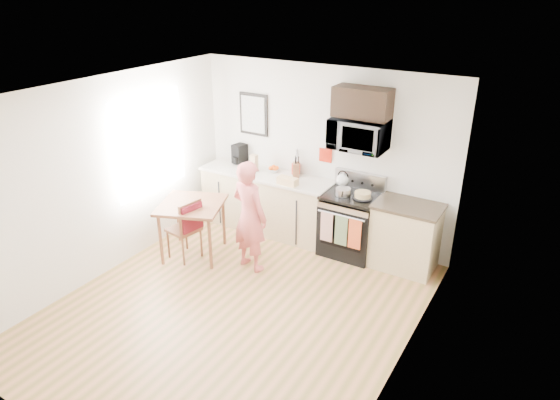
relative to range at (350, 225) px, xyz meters
The scene contains 28 objects.
floor 2.12m from the range, 107.69° to the right, with size 4.60×4.60×0.00m, color olive.
back_wall 1.12m from the range, 152.75° to the left, with size 4.00×0.04×2.60m, color white.
front_wall 4.41m from the range, 98.38° to the right, with size 4.00×0.04×2.60m, color white.
left_wall 3.40m from the range, 143.09° to the right, with size 0.04×4.60×2.60m, color white.
right_wall 2.55m from the range, 55.26° to the right, with size 0.04×4.60×2.60m, color white.
ceiling 3.00m from the range, 107.69° to the right, with size 4.00×4.60×0.04m, color white.
window 3.06m from the range, 155.62° to the right, with size 0.06×1.40×1.50m.
cabinet_left 1.43m from the range, behind, with size 2.10×0.60×0.90m, color tan.
countertop_left 1.51m from the range, behind, with size 2.14×0.64×0.04m, color #EFE2CE.
cabinet_right 0.80m from the range, ahead, with size 0.84×0.60×0.90m, color tan.
countertop_right 0.93m from the range, ahead, with size 0.88×0.64×0.04m, color black.
range is the anchor object (origin of this frame).
microwave 1.33m from the range, 90.06° to the left, with size 0.76×0.51×0.42m, color #ABAAAF.
upper_cabinet 1.75m from the range, 90.04° to the left, with size 0.76×0.35×0.40m, color black.
wall_art 2.27m from the range, behind, with size 0.50×0.04×0.65m.
wall_trivet 1.09m from the range, 151.92° to the left, with size 0.20×0.02×0.20m, color #B3210F.
person 1.51m from the range, 133.34° to the right, with size 0.57×0.37×1.55m, color #D9433B.
dining_table 2.26m from the range, 147.90° to the right, with size 0.96×0.96×0.80m.
chair 2.28m from the range, 143.44° to the right, with size 0.48×0.44×0.91m.
knife_block 1.17m from the range, behind, with size 0.10×0.14×0.22m, color brown.
utensil_crock 1.26m from the range, 166.75° to the left, with size 0.13×0.13×0.39m.
fruit_bowl 1.49m from the range, behind, with size 0.23×0.23×0.09m.
milk_carton 1.78m from the range, behind, with size 0.10×0.10×0.26m, color tan.
coffee_maker 2.17m from the range, behind, with size 0.21×0.28×0.31m.
bread_bag 1.10m from the range, 168.10° to the right, with size 0.30×0.14×0.11m, color tan.
cake 0.56m from the range, 17.76° to the right, with size 0.27×0.27×0.09m.
kettle 0.67m from the range, 139.97° to the left, with size 0.19×0.19×0.24m.
pot 0.56m from the range, 128.05° to the right, with size 0.21×0.35×0.11m.
Camera 1 is at (3.04, -4.01, 3.67)m, focal length 32.00 mm.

